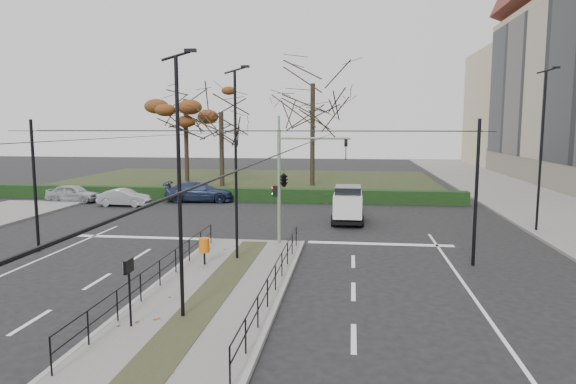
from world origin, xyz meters
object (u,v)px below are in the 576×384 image
object	(u,v)px
parked_car_third	(200,192)
white_van	(348,204)
streetlamp_median_near	(180,185)
parked_car_first	(73,193)
streetlamp_sidewalk	(542,149)
rust_tree	(185,99)
traffic_light	(286,178)
bare_tree_center	(313,91)
litter_bin	(204,246)
bare_tree_near	(221,117)
streetlamp_median_far	(236,162)
parked_car_second	(124,198)
info_panel	(129,274)

from	to	relation	value
parked_car_third	white_van	xyz separation A→B (m)	(11.20, -7.17, 0.39)
streetlamp_median_near	parked_car_first	size ratio (longest dim) A/B	1.94
streetlamp_sidewalk	parked_car_first	distance (m)	31.79
streetlamp_median_near	rust_tree	size ratio (longest dim) A/B	0.71
traffic_light	bare_tree_center	size ratio (longest dim) A/B	0.43
rust_tree	streetlamp_median_near	bearing A→B (deg)	-72.03
traffic_light	parked_car_third	world-z (taller)	traffic_light
white_van	traffic_light	bearing A→B (deg)	-114.55
streetlamp_median_near	parked_car_first	bearing A→B (deg)	125.99
litter_bin	parked_car_third	distance (m)	18.55
white_van	bare_tree_near	distance (m)	21.01
rust_tree	streetlamp_median_far	bearing A→B (deg)	-68.11
streetlamp_median_near	streetlamp_median_far	bearing A→B (deg)	89.05
streetlamp_median_far	rust_tree	bearing A→B (deg)	111.89
streetlamp_median_near	white_van	bearing A→B (deg)	73.90
traffic_light	bare_tree_center	xyz separation A→B (m)	(-0.61, 24.50, 5.62)
parked_car_third	white_van	distance (m)	13.30
white_van	bare_tree_near	world-z (taller)	bare_tree_near
streetlamp_sidewalk	white_van	bearing A→B (deg)	170.92
streetlamp_sidewalk	parked_car_second	world-z (taller)	streetlamp_sidewalk
streetlamp_median_near	parked_car_third	world-z (taller)	streetlamp_median_near
traffic_light	parked_car_first	world-z (taller)	traffic_light
info_panel	streetlamp_median_far	size ratio (longest dim) A/B	0.24
parked_car_second	parked_car_third	distance (m)	5.50
info_panel	bare_tree_center	world-z (taller)	bare_tree_center
streetlamp_sidewalk	streetlamp_median_far	bearing A→B (deg)	-152.03
traffic_light	streetlamp_median_near	size ratio (longest dim) A/B	0.70
parked_car_third	bare_tree_near	world-z (taller)	bare_tree_near
streetlamp_sidewalk	rust_tree	world-z (taller)	rust_tree
streetlamp_sidewalk	parked_car_third	size ratio (longest dim) A/B	1.66
streetlamp_sidewalk	bare_tree_near	distance (m)	28.57
streetlamp_median_far	rust_tree	xyz separation A→B (m)	(-11.91, 29.65, 4.12)
litter_bin	parked_car_first	bearing A→B (deg)	132.50
streetlamp_sidewalk	traffic_light	bearing A→B (deg)	-160.13
streetlamp_sidewalk	info_panel	bearing A→B (deg)	-136.04
bare_tree_near	streetlamp_median_far	bearing A→B (deg)	-74.28
traffic_light	litter_bin	xyz separation A→B (m)	(-2.77, -4.20, -2.37)
parked_car_second	rust_tree	distance (m)	17.63
traffic_light	parked_car_second	xyz separation A→B (m)	(-13.04, 10.72, -2.68)
bare_tree_center	litter_bin	bearing A→B (deg)	-94.30
litter_bin	bare_tree_center	distance (m)	29.88
streetlamp_sidewalk	parked_car_first	world-z (taller)	streetlamp_sidewalk
traffic_light	rust_tree	distance (m)	30.25
rust_tree	bare_tree_near	size ratio (longest dim) A/B	1.19
streetlamp_median_near	parked_car_second	bearing A→B (deg)	118.74
info_panel	streetlamp_median_far	bearing A→B (deg)	80.13
streetlamp_sidewalk	white_van	world-z (taller)	streetlamp_sidewalk
info_panel	streetlamp_sidewalk	xyz separation A→B (m)	(16.02, 15.45, 2.86)
parked_car_third	bare_tree_center	distance (m)	15.71
bare_tree_center	bare_tree_near	world-z (taller)	bare_tree_center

